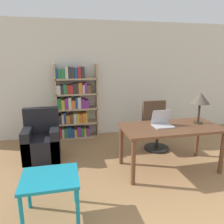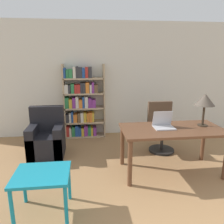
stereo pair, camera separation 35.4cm
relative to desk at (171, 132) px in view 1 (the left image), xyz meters
The scene contains 8 objects.
wall_back 2.22m from the desk, 101.94° to the left, with size 8.00×0.06×2.70m.
desk is the anchor object (origin of this frame).
laptop 0.21m from the desk, 157.02° to the left, with size 0.32×0.26×0.27m.
table_lamp 0.77m from the desk, ahead, with size 0.32×0.32×0.54m.
office_chair 0.92m from the desk, 81.11° to the left, with size 0.52×0.52×0.99m.
side_table_blue 2.09m from the desk, 157.21° to the right, with size 0.65×0.57×0.55m.
armchair 2.38m from the desk, 156.85° to the left, with size 0.66×0.65×0.94m.
bookshelf 2.39m from the desk, 128.38° to the left, with size 0.96×0.28×1.73m.
Camera 1 is at (-1.28, -0.69, 1.88)m, focal length 35.00 mm.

